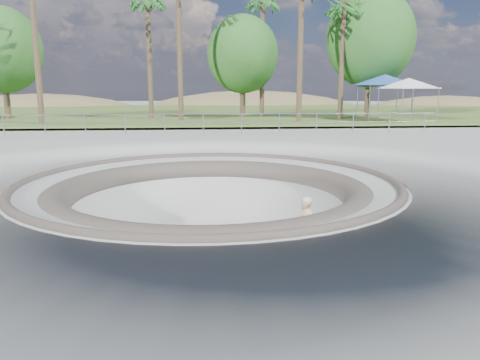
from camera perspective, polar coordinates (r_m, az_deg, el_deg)
The scene contains 15 objects.
ground at distance 12.72m, azimuth -3.77°, elevation -0.17°, with size 180.00×180.00×0.00m, color #9B9B96.
skate_bowl at distance 13.20m, azimuth -3.67°, elevation -7.98°, with size 14.00×14.00×4.10m.
grass_strip at distance 46.53m, azimuth -4.82°, elevation 8.28°, with size 180.00×36.00×0.12m.
distant_hills at distance 70.41m, azimuth -1.77°, elevation 3.35°, with size 103.20×45.00×28.60m.
safety_railing at distance 24.54m, azimuth -4.49°, elevation 6.89°, with size 25.00×0.06×1.03m.
skateboard at distance 12.33m, azimuth 8.06°, elevation -9.48°, with size 0.85×0.29×0.09m.
skater at distance 12.06m, azimuth 8.16°, elevation -5.77°, with size 0.59×0.39×1.63m, color #D8B28C.
canopy_white at distance 33.52m, azimuth 19.87°, elevation 11.01°, with size 5.59×5.59×2.88m.
canopy_blue at distance 35.24m, azimuth 17.26°, elevation 11.57°, with size 6.28×6.28×3.18m.
palm_b at distance 36.62m, azimuth -11.22°, elevation 20.46°, with size 2.60×2.60×9.72m.
palm_d at distance 38.03m, azimuth 2.78°, elevation 20.60°, with size 2.60×2.60×9.95m.
palm_f at distance 35.93m, azimuth 12.57°, elevation 19.68°, with size 2.60×2.60×9.12m.
bushy_tree_left at distance 38.62m, azimuth -27.01°, elevation 13.93°, with size 5.59×5.08×8.06m.
bushy_tree_mid at distance 37.22m, azimuth 0.33°, elevation 15.07°, with size 5.46×4.96×7.87m.
bushy_tree_right at distance 38.20m, azimuth 15.65°, elevation 16.25°, with size 6.70×6.09×9.67m.
Camera 1 is at (-0.28, -12.48, 2.48)m, focal length 35.00 mm.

